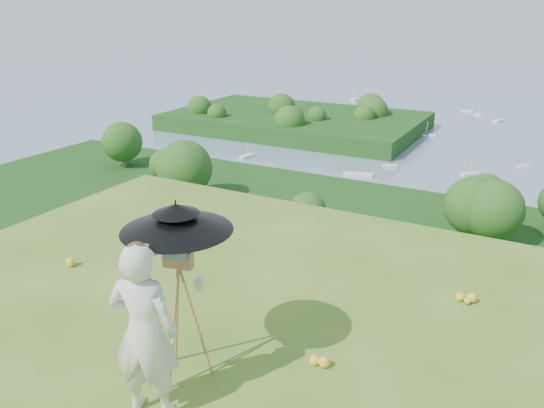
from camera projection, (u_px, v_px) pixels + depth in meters
The scene contains 9 objects.
shoreline_tier at pixel (513, 295), 77.97m from camera, with size 170.00×28.00×8.00m, color slate.
peninsula at pixel (296, 114), 175.02m from camera, with size 90.00×60.00×12.00m, color #183D10, non-canonical shape.
slope_trees at pixel (503, 288), 37.71m from camera, with size 110.00×50.00×6.00m, color #1E4F17, non-canonical shape.
harbor_town at pixel (520, 256), 75.71m from camera, with size 110.00×22.00×5.00m, color silver, non-canonical shape.
moored_boats at pixel (498, 145), 153.63m from camera, with size 140.00×140.00×0.70m, color silver, non-canonical shape.
painter at pixel (144, 332), 4.89m from camera, with size 0.66×0.43×1.80m, color beige.
field_easel at pixel (181, 309), 5.45m from camera, with size 0.61×0.61×1.59m, color #8D603B, non-canonical shape.
sun_umbrella at pixel (177, 232), 5.18m from camera, with size 1.11×1.11×0.67m, color black, non-canonical shape.
painter_cap at pixel (136, 248), 4.59m from camera, with size 0.20×0.24×0.10m, color #D37478, non-canonical shape.
Camera 1 is at (1.38, -2.12, 3.71)m, focal length 35.00 mm.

